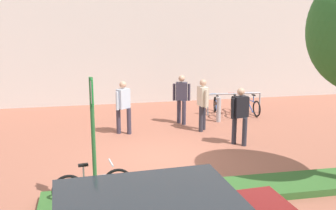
{
  "coord_description": "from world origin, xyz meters",
  "views": [
    {
      "loc": [
        -1.95,
        -10.28,
        3.94
      ],
      "look_at": [
        0.31,
        1.03,
        1.24
      ],
      "focal_mm": 44.07,
      "sensor_mm": 36.0,
      "label": 1
    }
  ],
  "objects_px": {
    "parking_sign_post": "(93,124)",
    "person_shirt_blue": "(203,102)",
    "bike_at_sign": "(93,186)",
    "person_shirt_white": "(123,104)",
    "bollard_steel": "(219,110)",
    "person_suited_dark": "(182,96)",
    "bike_rack_cluster": "(234,105)",
    "person_suited_navy": "(240,113)"
  },
  "relations": [
    {
      "from": "bike_at_sign",
      "to": "bollard_steel",
      "type": "relative_size",
      "value": 1.86
    },
    {
      "from": "bollard_steel",
      "to": "person_shirt_white",
      "type": "distance_m",
      "value": 3.57
    },
    {
      "from": "parking_sign_post",
      "to": "bollard_steel",
      "type": "relative_size",
      "value": 2.96
    },
    {
      "from": "bike_at_sign",
      "to": "person_shirt_white",
      "type": "bearing_deg",
      "value": 77.11
    },
    {
      "from": "person_shirt_white",
      "to": "bike_at_sign",
      "type": "bearing_deg",
      "value": -102.89
    },
    {
      "from": "person_suited_dark",
      "to": "person_shirt_white",
      "type": "relative_size",
      "value": 1.0
    },
    {
      "from": "parking_sign_post",
      "to": "person_suited_dark",
      "type": "distance_m",
      "value": 6.53
    },
    {
      "from": "bike_rack_cluster",
      "to": "person_shirt_blue",
      "type": "xyz_separation_m",
      "value": [
        -1.78,
        -1.86,
        0.63
      ]
    },
    {
      "from": "person_suited_dark",
      "to": "bike_rack_cluster",
      "type": "bearing_deg",
      "value": 21.74
    },
    {
      "from": "bollard_steel",
      "to": "person_shirt_blue",
      "type": "height_order",
      "value": "person_shirt_blue"
    },
    {
      "from": "bollard_steel",
      "to": "bike_at_sign",
      "type": "bearing_deg",
      "value": -129.57
    },
    {
      "from": "person_suited_navy",
      "to": "person_suited_dark",
      "type": "bearing_deg",
      "value": 114.0
    },
    {
      "from": "person_suited_dark",
      "to": "person_shirt_blue",
      "type": "xyz_separation_m",
      "value": [
        0.49,
        -0.95,
        0.0
      ]
    },
    {
      "from": "person_suited_navy",
      "to": "bike_rack_cluster",
      "type": "bearing_deg",
      "value": 72.25
    },
    {
      "from": "person_suited_dark",
      "to": "person_shirt_blue",
      "type": "relative_size",
      "value": 1.0
    },
    {
      "from": "bollard_steel",
      "to": "person_suited_navy",
      "type": "bearing_deg",
      "value": -94.53
    },
    {
      "from": "person_shirt_blue",
      "to": "person_suited_navy",
      "type": "xyz_separation_m",
      "value": [
        0.66,
        -1.63,
        0.0
      ]
    },
    {
      "from": "parking_sign_post",
      "to": "person_shirt_blue",
      "type": "xyz_separation_m",
      "value": [
        3.6,
        4.74,
        -0.75
      ]
    },
    {
      "from": "bike_rack_cluster",
      "to": "person_suited_navy",
      "type": "xyz_separation_m",
      "value": [
        -1.12,
        -3.49,
        0.63
      ]
    },
    {
      "from": "person_suited_dark",
      "to": "bollard_steel",
      "type": "bearing_deg",
      "value": -0.91
    },
    {
      "from": "bollard_steel",
      "to": "person_suited_dark",
      "type": "relative_size",
      "value": 0.52
    },
    {
      "from": "person_shirt_blue",
      "to": "person_suited_dark",
      "type": "bearing_deg",
      "value": 117.01
    },
    {
      "from": "person_suited_dark",
      "to": "person_shirt_white",
      "type": "bearing_deg",
      "value": -159.08
    },
    {
      "from": "person_suited_dark",
      "to": "parking_sign_post",
      "type": "bearing_deg",
      "value": -118.71
    },
    {
      "from": "bike_rack_cluster",
      "to": "person_suited_dark",
      "type": "height_order",
      "value": "person_suited_dark"
    },
    {
      "from": "bike_at_sign",
      "to": "person_shirt_blue",
      "type": "distance_m",
      "value": 5.85
    },
    {
      "from": "bike_rack_cluster",
      "to": "person_suited_navy",
      "type": "distance_m",
      "value": 3.72
    },
    {
      "from": "parking_sign_post",
      "to": "bike_rack_cluster",
      "type": "relative_size",
      "value": 1.27
    },
    {
      "from": "bike_at_sign",
      "to": "person_suited_navy",
      "type": "relative_size",
      "value": 0.97
    },
    {
      "from": "bike_at_sign",
      "to": "person_shirt_white",
      "type": "height_order",
      "value": "person_shirt_white"
    },
    {
      "from": "person_suited_dark",
      "to": "bike_at_sign",
      "type": "bearing_deg",
      "value": -119.95
    },
    {
      "from": "person_shirt_blue",
      "to": "person_shirt_white",
      "type": "xyz_separation_m",
      "value": [
        -2.57,
        0.16,
        0.0
      ]
    },
    {
      "from": "person_shirt_blue",
      "to": "bollard_steel",
      "type": "bearing_deg",
      "value": 47.06
    },
    {
      "from": "bollard_steel",
      "to": "person_suited_dark",
      "type": "distance_m",
      "value": 1.46
    },
    {
      "from": "parking_sign_post",
      "to": "person_shirt_blue",
      "type": "distance_m",
      "value": 6.0
    },
    {
      "from": "person_suited_navy",
      "to": "person_shirt_white",
      "type": "height_order",
      "value": "same"
    },
    {
      "from": "bike_at_sign",
      "to": "parking_sign_post",
      "type": "bearing_deg",
      "value": -79.07
    },
    {
      "from": "parking_sign_post",
      "to": "person_shirt_white",
      "type": "height_order",
      "value": "parking_sign_post"
    },
    {
      "from": "parking_sign_post",
      "to": "bike_at_sign",
      "type": "relative_size",
      "value": 1.59
    },
    {
      "from": "bike_at_sign",
      "to": "person_shirt_blue",
      "type": "xyz_separation_m",
      "value": [
        3.65,
        4.53,
        0.63
      ]
    },
    {
      "from": "bike_at_sign",
      "to": "bollard_steel",
      "type": "bearing_deg",
      "value": 50.43
    },
    {
      "from": "bollard_steel",
      "to": "person_shirt_blue",
      "type": "bearing_deg",
      "value": -132.94
    }
  ]
}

